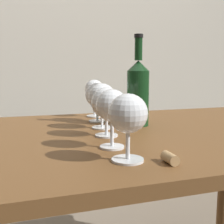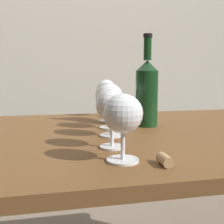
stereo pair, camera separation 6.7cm
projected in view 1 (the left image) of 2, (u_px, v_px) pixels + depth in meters
The scene contains 10 objects.
back_wall at pixel (65, 17), 1.81m from camera, with size 5.00×0.08×2.60m, color beige.
dining_table at pixel (119, 160), 0.88m from camera, with size 1.52×0.81×0.76m.
wine_glass_white at pixel (128, 115), 0.57m from camera, with size 0.08×0.08×0.14m.
wine_glass_merlot at pixel (112, 107), 0.67m from camera, with size 0.08×0.08×0.14m.
wine_glass_rose at pixel (106, 104), 0.79m from camera, with size 0.09×0.09×0.14m.
wine_glass_amber at pixel (102, 98), 0.91m from camera, with size 0.09×0.09×0.15m.
wine_glass_port at pixel (97, 96), 1.03m from camera, with size 0.09×0.09×0.14m.
wine_glass_pinot at pixel (94, 90), 1.14m from camera, with size 0.08×0.08×0.15m.
wine_bottle at pixel (138, 91), 0.96m from camera, with size 0.08×0.08×0.31m.
cork at pixel (170, 158), 0.57m from camera, with size 0.02×0.02×0.04m, color tan.
Camera 1 is at (-0.28, -0.80, 0.95)m, focal length 45.02 mm.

